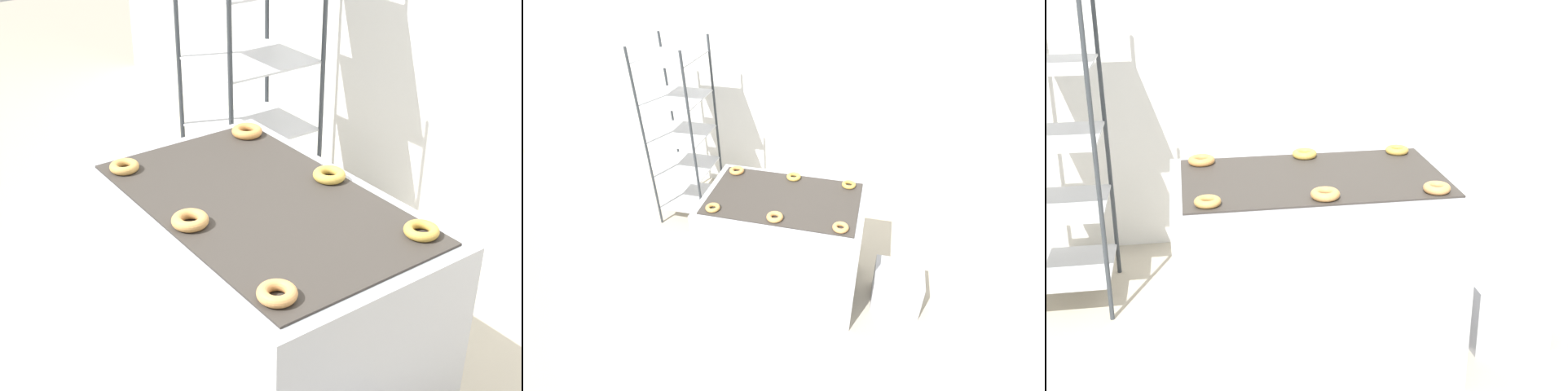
% 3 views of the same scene
% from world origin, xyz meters
% --- Properties ---
extents(wall_back, '(8.00, 0.05, 2.80)m').
position_xyz_m(wall_back, '(0.00, 2.12, 1.40)').
color(wall_back, white).
rests_on(wall_back, ground_plane).
extents(fryer_machine, '(1.23, 0.78, 0.90)m').
position_xyz_m(fryer_machine, '(0.00, 0.64, 0.45)').
color(fryer_machine, '#A8AAB2').
rests_on(fryer_machine, ground_plane).
extents(baking_rack_cart, '(0.51, 0.58, 1.80)m').
position_xyz_m(baking_rack_cart, '(-1.21, 1.43, 0.91)').
color(baking_rack_cart, '#33383D').
rests_on(baking_rack_cart, ground_plane).
extents(glaze_bin, '(0.38, 0.33, 0.34)m').
position_xyz_m(glaze_bin, '(0.95, 0.64, 0.17)').
color(glaze_bin, '#A8AAB2').
rests_on(glaze_bin, ground_plane).
extents(donut_near_left, '(0.11, 0.11, 0.03)m').
position_xyz_m(donut_near_left, '(-0.47, 0.37, 0.92)').
color(donut_near_left, tan).
rests_on(donut_near_left, fryer_machine).
extents(donut_near_center, '(0.12, 0.12, 0.04)m').
position_xyz_m(donut_near_center, '(0.00, 0.37, 0.92)').
color(donut_near_center, tan).
rests_on(donut_near_center, fryer_machine).
extents(donut_near_right, '(0.11, 0.11, 0.03)m').
position_xyz_m(donut_near_right, '(0.46, 0.36, 0.92)').
color(donut_near_right, tan).
rests_on(donut_near_right, fryer_machine).
extents(donut_far_left, '(0.12, 0.12, 0.03)m').
position_xyz_m(donut_far_left, '(-0.47, 0.90, 0.92)').
color(donut_far_left, '#D8924A').
rests_on(donut_far_left, fryer_machine).
extents(donut_far_center, '(0.12, 0.12, 0.03)m').
position_xyz_m(donut_far_center, '(0.01, 0.92, 0.92)').
color(donut_far_center, gold).
rests_on(donut_far_center, fryer_machine).
extents(donut_far_right, '(0.11, 0.11, 0.03)m').
position_xyz_m(donut_far_right, '(0.46, 0.91, 0.92)').
color(donut_far_right, gold).
rests_on(donut_far_right, fryer_machine).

